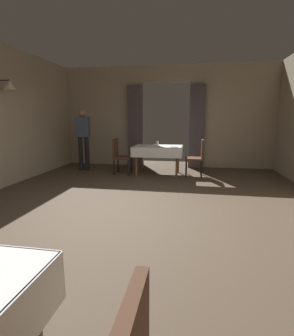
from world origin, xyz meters
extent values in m
plane|color=#4C3D2D|center=(0.00, 0.00, 0.00)|extent=(10.08, 10.08, 0.00)
cylinder|color=black|center=(-3.02, 1.20, 2.21)|extent=(0.24, 0.02, 0.02)
cone|color=beige|center=(-2.90, 1.20, 2.11)|extent=(0.26, 0.26, 0.18)
cube|color=tan|center=(-1.95, 4.20, 1.50)|extent=(2.50, 0.12, 3.00)
cube|color=tan|center=(1.95, 4.20, 1.50)|extent=(2.50, 0.12, 3.00)
cube|color=tan|center=(0.00, 4.20, 2.75)|extent=(1.40, 0.12, 0.50)
cube|color=#4C4247|center=(-0.92, 4.06, 1.20)|extent=(0.44, 0.14, 2.41)
cube|color=#4C4247|center=(0.92, 4.06, 1.20)|extent=(0.44, 0.14, 2.41)
cylinder|color=brown|center=(-0.01, -2.57, 0.35)|extent=(0.06, 0.06, 0.71)
cylinder|color=brown|center=(-0.58, 2.57, 0.35)|extent=(0.06, 0.06, 0.71)
cylinder|color=brown|center=(0.44, 2.57, 0.35)|extent=(0.06, 0.06, 0.71)
cylinder|color=brown|center=(-0.58, 3.23, 0.35)|extent=(0.06, 0.06, 0.71)
cylinder|color=brown|center=(0.44, 3.23, 0.35)|extent=(0.06, 0.06, 0.71)
cube|color=brown|center=(-0.07, 2.90, 0.72)|extent=(1.18, 0.82, 0.03)
cube|color=white|center=(-0.07, 2.90, 0.74)|extent=(1.24, 0.88, 0.01)
cube|color=white|center=(-0.07, 2.46, 0.63)|extent=(1.24, 0.02, 0.24)
cube|color=white|center=(-0.07, 3.34, 0.63)|extent=(1.24, 0.02, 0.24)
cube|color=white|center=(-0.69, 2.90, 0.63)|extent=(0.02, 0.88, 0.24)
cube|color=white|center=(0.55, 2.90, 0.63)|extent=(0.02, 0.88, 0.24)
cylinder|color=black|center=(-0.81, 3.02, 0.21)|extent=(0.04, 0.04, 0.42)
cylinder|color=black|center=(-0.81, 2.64, 0.21)|extent=(0.04, 0.04, 0.42)
cylinder|color=black|center=(-1.19, 3.02, 0.21)|extent=(0.04, 0.04, 0.42)
cylinder|color=black|center=(-1.19, 2.64, 0.21)|extent=(0.04, 0.04, 0.42)
cube|color=#513323|center=(-1.00, 2.83, 0.43)|extent=(0.44, 0.44, 0.06)
cube|color=#513323|center=(-1.20, 2.83, 0.69)|extent=(0.05, 0.42, 0.48)
cylinder|color=black|center=(0.67, 2.73, 0.21)|extent=(0.04, 0.04, 0.42)
cylinder|color=black|center=(0.67, 3.11, 0.21)|extent=(0.04, 0.04, 0.42)
cylinder|color=black|center=(1.05, 2.73, 0.21)|extent=(0.04, 0.04, 0.42)
cylinder|color=black|center=(1.05, 3.11, 0.21)|extent=(0.04, 0.04, 0.42)
cube|color=#513323|center=(0.86, 2.92, 0.43)|extent=(0.44, 0.44, 0.06)
cube|color=#513323|center=(1.06, 2.92, 0.69)|extent=(0.05, 0.42, 0.48)
cylinder|color=silver|center=(-0.11, 3.06, 0.81)|extent=(0.07, 0.07, 0.11)
cylinder|color=white|center=(0.36, 2.73, 0.76)|extent=(0.21, 0.21, 0.01)
cylinder|color=black|center=(-2.31, 3.10, 0.47)|extent=(0.12, 0.12, 0.95)
cylinder|color=black|center=(-2.13, 3.13, 0.47)|extent=(0.12, 0.12, 0.95)
cube|color=#3F4C66|center=(-2.22, 3.12, 1.23)|extent=(0.39, 0.28, 0.55)
sphere|color=#9E755B|center=(-2.22, 3.12, 1.61)|extent=(0.22, 0.22, 0.22)
camera|label=1|loc=(0.77, -3.61, 1.45)|focal=27.09mm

